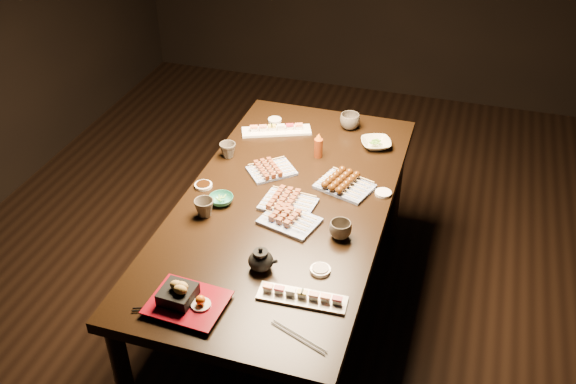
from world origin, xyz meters
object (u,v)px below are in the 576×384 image
object	(u,v)px
sushi_platter_near	(302,295)
sushi_platter_far	(276,128)
yakitori_plate_left	(272,168)
teacup_far_right	(350,121)
teacup_far_left	(228,150)
edamame_bowl_green	(221,200)
teacup_mid_right	(340,230)
dining_table	(285,265)
teapot	(261,259)
condiment_bottle	(318,145)
yakitori_plate_center	(288,200)
edamame_bowl_cream	(376,144)
tempura_tray	(187,296)
teacup_near_left	(204,208)
yakitori_plate_right	(290,217)

from	to	relation	value
sushi_platter_near	sushi_platter_far	size ratio (longest dim) A/B	0.92
yakitori_plate_left	teacup_far_right	xyz separation A→B (m)	(0.26, 0.52, 0.01)
teacup_far_left	edamame_bowl_green	bearing A→B (deg)	-72.90
sushi_platter_near	teacup_mid_right	distance (m)	0.40
dining_table	teapot	distance (m)	0.62
teacup_far_left	condiment_bottle	size ratio (longest dim) A/B	0.61
yakitori_plate_center	edamame_bowl_cream	xyz separation A→B (m)	(0.27, 0.61, -0.01)
tempura_tray	yakitori_plate_left	bearing A→B (deg)	92.60
dining_table	sushi_platter_far	world-z (taller)	sushi_platter_far
edamame_bowl_cream	sushi_platter_far	bearing A→B (deg)	-179.28
teacup_mid_right	teacup_far_left	distance (m)	0.80
sushi_platter_far	teacup_far_right	xyz separation A→B (m)	(0.36, 0.15, 0.02)
sushi_platter_far	teacup_near_left	size ratio (longest dim) A/B	4.20
sushi_platter_near	teacup_far_right	xyz separation A→B (m)	(-0.12, 1.29, 0.02)
sushi_platter_far	yakitori_plate_left	xyz separation A→B (m)	(0.10, -0.37, 0.00)
yakitori_plate_right	teacup_far_right	world-z (taller)	teacup_far_right
teacup_near_left	sushi_platter_far	bearing A→B (deg)	84.87
tempura_tray	teacup_mid_right	bearing A→B (deg)	55.01
sushi_platter_far	edamame_bowl_cream	distance (m)	0.52
sushi_platter_near	yakitori_plate_center	xyz separation A→B (m)	(-0.22, 0.54, 0.01)
tempura_tray	yakitori_plate_right	bearing A→B (deg)	73.64
yakitori_plate_center	teacup_near_left	world-z (taller)	teacup_near_left
edamame_bowl_green	condiment_bottle	bearing A→B (deg)	58.49
teacup_near_left	teacup_mid_right	bearing A→B (deg)	3.04
teacup_far_left	condiment_bottle	xyz separation A→B (m)	(0.42, 0.13, 0.03)
sushi_platter_far	edamame_bowl_cream	size ratio (longest dim) A/B	2.43
yakitori_plate_left	condiment_bottle	world-z (taller)	condiment_bottle
yakitori_plate_right	dining_table	bearing A→B (deg)	130.53
sushi_platter_far	tempura_tray	world-z (taller)	tempura_tray
condiment_bottle	edamame_bowl_green	bearing A→B (deg)	-121.51
teacup_near_left	dining_table	bearing A→B (deg)	33.40
dining_table	teapot	world-z (taller)	teapot
teacup_far_left	yakitori_plate_left	bearing A→B (deg)	-15.45
dining_table	tempura_tray	size ratio (longest dim) A/B	6.61
yakitori_plate_right	teacup_far_left	distance (m)	0.61
dining_table	teacup_far_left	xyz separation A→B (m)	(-0.38, 0.28, 0.41)
yakitori_plate_right	teapot	world-z (taller)	teapot
teacup_far_right	teacup_far_left	bearing A→B (deg)	-138.04
edamame_bowl_green	teacup_far_right	bearing A→B (deg)	64.50
dining_table	teacup_far_right	world-z (taller)	teacup_far_right
sushi_platter_far	yakitori_plate_left	size ratio (longest dim) A/B	1.72
yakitori_plate_left	teacup_near_left	size ratio (longest dim) A/B	2.44
teacup_mid_right	teapot	xyz separation A→B (m)	(-0.25, -0.28, 0.01)
yakitori_plate_center	yakitori_plate_left	world-z (taller)	yakitori_plate_center
yakitori_plate_center	dining_table	bearing A→B (deg)	141.27
yakitori_plate_left	teacup_far_left	size ratio (longest dim) A/B	2.61
condiment_bottle	sushi_platter_far	bearing A→B (deg)	148.21
sushi_platter_near	teapot	bearing A→B (deg)	147.23
yakitori_plate_left	edamame_bowl_cream	size ratio (longest dim) A/B	1.41
edamame_bowl_cream	condiment_bottle	bearing A→B (deg)	-145.46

